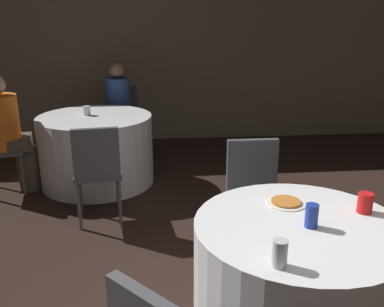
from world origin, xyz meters
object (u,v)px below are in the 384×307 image
Objects in this scene: person_blue_shirt at (117,112)px; chair_near_north at (254,188)px; chair_far_north at (121,114)px; table_near at (295,286)px; soda_can_blue at (312,216)px; person_orange_shirt at (8,132)px; soda_can_silver at (280,253)px; pizza_plate_near at (286,202)px; chair_far_south at (97,166)px; table_far at (97,150)px.

chair_near_north is at bearing 127.40° from person_blue_shirt.
chair_far_north is 0.17m from person_blue_shirt.
soda_can_blue is at bearing -42.91° from table_near.
person_orange_shirt is 3.42m from soda_can_silver.
soda_can_silver reaches higher than pizza_plate_near.
chair_far_north and chair_far_south have the same top height.
soda_can_blue is at bearing 121.31° from person_blue_shirt.
table_far is 5.42× the size of pizza_plate_near.
soda_can_blue is at bearing 120.02° from chair_far_north.
soda_can_blue is at bearing -61.97° from table_far.
soda_can_silver is at bearing -128.18° from soda_can_blue.
table_near is 3.75m from chair_far_north.
chair_far_south is (-0.08, -1.99, 0.00)m from chair_far_north.
chair_far_north reaches higher than table_near.
person_blue_shirt is at bearing 109.07° from table_near.
table_near is at bearing 58.82° from soda_can_silver.
person_blue_shirt is 3.66m from soda_can_blue.
table_far is at bearing 90.00° from person_blue_shirt.
soda_can_silver is at bearing -109.72° from pizza_plate_near.
soda_can_silver is (-0.21, -1.32, 0.26)m from chair_near_north.
table_far is 1.03m from chair_far_south.
table_far is 2.11m from chair_near_north.
pizza_plate_near is 1.82× the size of soda_can_silver.
soda_can_blue is at bearing 92.19° from chair_near_north.
person_blue_shirt is at bearing 104.22° from soda_can_silver.
chair_far_north is 1.00× the size of chair_far_south.
person_blue_shirt reaches higher than soda_can_blue.
chair_far_south is 0.74× the size of person_blue_shirt.
chair_far_south is at bearing 132.62° from pizza_plate_near.
person_blue_shirt reaches higher than chair_far_north.
table_near is 1.23× the size of chair_far_south.
person_blue_shirt is (-0.03, -0.16, 0.06)m from chair_far_north.
person_blue_shirt is (-1.18, 3.41, 0.23)m from table_near.
soda_can_blue is (1.39, -2.61, 0.43)m from table_far.
chair_far_north is at bearing 103.20° from soda_can_silver.
pizza_plate_near is (1.35, -2.33, 0.38)m from table_far.
chair_near_north is 1.03m from soda_can_blue.
soda_can_silver is (1.98, -2.78, 0.17)m from person_orange_shirt.
pizza_plate_near is at bearing -59.88° from table_far.
soda_can_blue is at bearing -81.96° from pizza_plate_near.
chair_far_north is at bearing -90.00° from person_blue_shirt.
chair_near_north reaches higher than pizza_plate_near.
table_near is at bearing -59.67° from chair_far_south.
table_near is 0.91× the size of person_blue_shirt.
person_blue_shirt is (-1.17, 2.45, 0.06)m from chair_near_north.
soda_can_blue is at bearing -59.43° from chair_far_south.
chair_far_south is at bearing 100.53° from person_blue_shirt.
soda_can_silver reaches higher than table_near.
person_blue_shirt is 1.42m from person_orange_shirt.
person_blue_shirt is (0.17, 0.83, 0.23)m from table_far.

